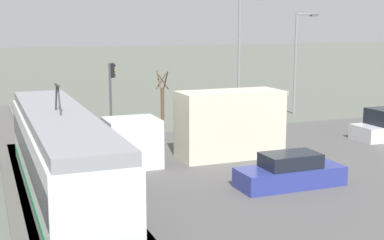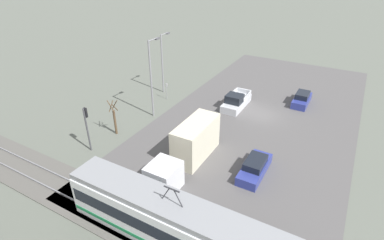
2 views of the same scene
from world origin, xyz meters
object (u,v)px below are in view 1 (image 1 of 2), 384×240
object	(u,v)px
traffic_light_pole	(111,87)
no_parking_sign	(287,101)
street_tree	(162,102)
street_lamp_mid_block	(242,53)
sedan_car_0	(290,173)
light_rail_tram	(60,156)
street_lamp_near_crossing	(298,56)
box_truck	(207,128)

from	to	relation	value
traffic_light_pole	no_parking_sign	size ratio (longest dim) A/B	2.04
street_tree	street_lamp_mid_block	world-z (taller)	street_lamp_mid_block
sedan_car_0	no_parking_sign	xyz separation A→B (m)	(15.22, -9.11, 0.67)
street_lamp_mid_block	no_parking_sign	world-z (taller)	street_lamp_mid_block
sedan_car_0	street_lamp_mid_block	world-z (taller)	street_lamp_mid_block
traffic_light_pole	street_tree	bearing A→B (deg)	-91.50
light_rail_tram	sedan_car_0	size ratio (longest dim) A/B	3.26
light_rail_tram	street_tree	world-z (taller)	light_rail_tram
street_tree	street_lamp_near_crossing	bearing A→B (deg)	-81.31
no_parking_sign	street_tree	bearing A→B (deg)	90.70
traffic_light_pole	street_lamp_near_crossing	bearing A→B (deg)	-83.60
box_truck	traffic_light_pole	world-z (taller)	traffic_light_pole
light_rail_tram	box_truck	world-z (taller)	light_rail_tram
street_lamp_near_crossing	no_parking_sign	xyz separation A→B (m)	(-1.69, 1.92, -3.24)
light_rail_tram	no_parking_sign	bearing A→B (deg)	-55.21
light_rail_tram	street_tree	xyz separation A→B (m)	(12.76, -8.62, 0.05)
box_truck	street_lamp_near_crossing	size ratio (longest dim) A/B	1.18
box_truck	street_tree	xyz separation A→B (m)	(9.35, -0.65, 0.09)
street_lamp_mid_block	street_lamp_near_crossing	bearing A→B (deg)	-65.79
box_truck	traffic_light_pole	size ratio (longest dim) A/B	2.06
light_rail_tram	street_lamp_near_crossing	xyz separation A→B (m)	(14.57, -20.46, 2.84)
light_rail_tram	street_tree	bearing A→B (deg)	-34.04
street_lamp_near_crossing	sedan_car_0	bearing A→B (deg)	146.90
light_rail_tram	sedan_car_0	xyz separation A→B (m)	(-2.34, -9.43, -1.07)
street_tree	traffic_light_pole	bearing A→B (deg)	88.50
light_rail_tram	sedan_car_0	world-z (taller)	light_rail_tram
light_rail_tram	no_parking_sign	xyz separation A→B (m)	(12.88, -18.54, -0.40)
traffic_light_pole	street_lamp_near_crossing	world-z (taller)	street_lamp_near_crossing
street_lamp_near_crossing	street_lamp_mid_block	xyz separation A→B (m)	(-2.87, 6.38, 0.53)
street_tree	no_parking_sign	world-z (taller)	street_tree
box_truck	street_lamp_mid_block	xyz separation A→B (m)	(8.29, -6.11, 3.42)
light_rail_tram	traffic_light_pole	bearing A→B (deg)	-21.75
traffic_light_pole	street_tree	size ratio (longest dim) A/B	1.15
light_rail_tram	no_parking_sign	size ratio (longest dim) A/B	6.95
traffic_light_pole	box_truck	bearing A→B (deg)	-163.26
box_truck	sedan_car_0	bearing A→B (deg)	-165.73
box_truck	street_lamp_near_crossing	distance (m)	17.00
sedan_car_0	traffic_light_pole	xyz separation A→B (m)	(15.19, 4.30, 2.30)
traffic_light_pole	street_tree	world-z (taller)	traffic_light_pole
sedan_car_0	street_tree	distance (m)	15.16
street_tree	street_lamp_near_crossing	world-z (taller)	street_lamp_near_crossing
street_lamp_near_crossing	box_truck	bearing A→B (deg)	131.79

